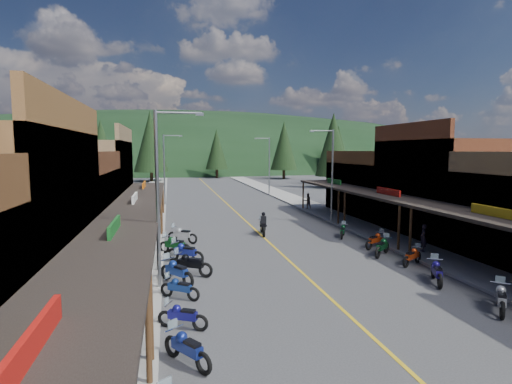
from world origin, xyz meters
TOP-DOWN VIEW (x-y plane):
  - ground at (0.00, 0.00)m, footprint 220.00×220.00m
  - centerline at (0.00, 20.00)m, footprint 0.15×90.00m
  - sidewalk_west at (-8.70, 20.00)m, footprint 3.40×94.00m
  - sidewalk_east at (8.70, 20.00)m, footprint 3.40×94.00m
  - shop_west_2 at (-13.75, 1.70)m, footprint 10.90×9.00m
  - shop_west_3 at (-13.78, 11.30)m, footprint 10.90×10.20m
  - shop_east_2 at (13.78, 1.70)m, footprint 10.90×9.00m
  - shop_east_3 at (13.75, 11.30)m, footprint 10.90×10.20m
  - streetlight_0 at (-6.95, -6.00)m, footprint 2.16×0.18m
  - streetlight_1 at (-6.95, 22.00)m, footprint 2.16×0.18m
  - streetlight_2 at (6.95, 8.00)m, footprint 2.16×0.18m
  - streetlight_3 at (6.95, 30.00)m, footprint 2.16×0.18m
  - ridge_hill at (0.00, 135.00)m, footprint 310.00×140.00m
  - pine_1 at (-24.00, 70.00)m, footprint 5.88×5.88m
  - pine_2 at (-10.00, 58.00)m, footprint 6.72×6.72m
  - pine_3 at (4.00, 66.00)m, footprint 5.04×5.04m
  - pine_4 at (18.00, 60.00)m, footprint 5.88×5.88m
  - pine_5 at (34.00, 72.00)m, footprint 6.72×6.72m
  - pine_6 at (46.00, 64.00)m, footprint 5.04×5.04m
  - pine_7 at (-32.00, 76.00)m, footprint 5.88×5.88m
  - pine_8 at (-22.00, 40.00)m, footprint 4.48×4.48m
  - pine_9 at (24.00, 45.00)m, footprint 4.93×4.93m
  - pine_10 at (-18.00, 50.00)m, footprint 5.38×5.38m
  - pine_11 at (20.00, 38.00)m, footprint 5.82×5.82m
  - bike_west_2 at (-6.18, -12.71)m, footprint 1.75×2.06m
  - bike_west_3 at (-6.22, -10.26)m, footprint 1.93×1.39m
  - bike_west_4 at (-6.25, -7.34)m, footprint 1.88×1.58m
  - bike_west_5 at (-6.33, -5.38)m, footprint 2.01×2.33m
  - bike_west_6 at (-5.64, -4.28)m, footprint 2.40×1.86m
  - bike_west_7 at (-5.79, -1.83)m, footprint 2.31×1.98m
  - bike_west_8 at (-6.33, 0.06)m, footprint 2.24×1.95m
  - bike_west_9 at (-5.79, 3.02)m, footprint 2.25×1.87m
  - bike_east_3 at (5.86, -11.42)m, footprint 1.91×2.10m
  - bike_east_4 at (5.64, -7.93)m, footprint 1.62×2.27m
  - bike_east_5 at (6.31, -4.98)m, footprint 2.00×1.54m
  - bike_east_6 at (5.72, -2.86)m, footprint 2.09×1.98m
  - bike_east_7 at (6.26, -1.11)m, footprint 2.12×1.55m
  - bike_east_8 at (5.56, 2.30)m, footprint 1.50×1.96m
  - rider_on_bike at (0.13, 4.38)m, footprint 1.08×2.40m
  - pedestrian_east_a at (8.39, -2.94)m, footprint 0.59×0.71m
  - pedestrian_east_b at (7.63, 15.58)m, footprint 0.83×0.52m

SIDE VIEW (x-z plane):
  - ground at x=0.00m, z-range 0.00..0.00m
  - ridge_hill at x=0.00m, z-range -30.00..30.00m
  - centerline at x=0.00m, z-range 0.00..0.01m
  - sidewalk_west at x=-8.70m, z-range 0.00..0.15m
  - sidewalk_east at x=8.70m, z-range 0.00..0.15m
  - bike_west_3 at x=-6.22m, z-range 0.00..1.06m
  - bike_west_4 at x=-6.25m, z-range 0.00..1.06m
  - bike_east_8 at x=5.56m, z-range 0.00..1.09m
  - bike_east_5 at x=6.31m, z-range 0.00..1.11m
  - bike_east_7 at x=6.26m, z-range 0.00..1.17m
  - bike_west_2 at x=-6.18m, z-range 0.00..1.17m
  - bike_east_3 at x=5.86m, z-range 0.00..1.22m
  - bike_east_6 at x=5.72m, z-range 0.00..1.23m
  - bike_east_4 at x=5.64m, z-range 0.00..1.24m
  - bike_west_9 at x=-5.79m, z-range 0.00..1.27m
  - bike_west_8 at x=-6.33m, z-range 0.00..1.28m
  - bike_west_7 at x=-5.79m, z-range 0.00..1.32m
  - bike_west_5 at x=-6.33m, z-range 0.00..1.33m
  - bike_west_6 at x=-5.64m, z-range 0.00..1.33m
  - rider_on_bike at x=0.13m, z-range -0.18..1.59m
  - pedestrian_east_b at x=7.63m, z-range 0.15..1.78m
  - pedestrian_east_a at x=8.39m, z-range 0.15..1.83m
  - shop_east_3 at x=13.75m, z-range -0.57..5.63m
  - shop_west_2 at x=-13.75m, z-range -0.57..5.63m
  - shop_east_2 at x=13.78m, z-range -0.58..7.62m
  - shop_west_3 at x=-13.78m, z-range -0.58..7.62m
  - streetlight_0 at x=-6.95m, z-range 0.46..8.46m
  - streetlight_1 at x=-6.95m, z-range 0.46..8.46m
  - streetlight_2 at x=6.95m, z-range 0.46..8.46m
  - streetlight_3 at x=6.95m, z-range 0.46..8.46m
  - pine_8 at x=-22.00m, z-range 0.98..10.98m
  - pine_9 at x=24.00m, z-range 0.98..11.78m
  - pine_3 at x=4.00m, z-range 0.98..11.98m
  - pine_6 at x=46.00m, z-range 0.98..11.98m
  - pine_10 at x=-18.00m, z-range 0.98..12.58m
  - pine_11 at x=20.00m, z-range 0.99..13.39m
  - pine_1 at x=-24.00m, z-range 0.99..13.49m
  - pine_4 at x=18.00m, z-range 0.99..13.49m
  - pine_7 at x=-32.00m, z-range 0.99..13.49m
  - pine_2 at x=-10.00m, z-range 0.99..14.99m
  - pine_5 at x=34.00m, z-range 0.99..14.99m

